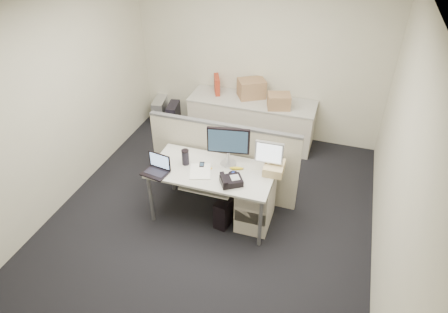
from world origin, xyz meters
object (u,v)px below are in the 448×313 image
(monitor_main, at_px, (228,147))
(laptop, at_px, (154,166))
(desk_phone, at_px, (231,181))
(desk, at_px, (212,174))

(monitor_main, xyz_separation_m, laptop, (-0.77, -0.46, -0.14))
(desk_phone, bearing_deg, laptop, 154.19)
(desk, relative_size, desk_phone, 6.20)
(desk, height_order, monitor_main, monitor_main)
(laptop, bearing_deg, monitor_main, 40.08)
(desk_phone, bearing_deg, desk, 117.03)
(desk, bearing_deg, desk_phone, -30.96)
(desk, height_order, laptop, laptop)
(laptop, relative_size, desk_phone, 1.23)
(monitor_main, xyz_separation_m, desk_phone, (0.15, -0.36, -0.22))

